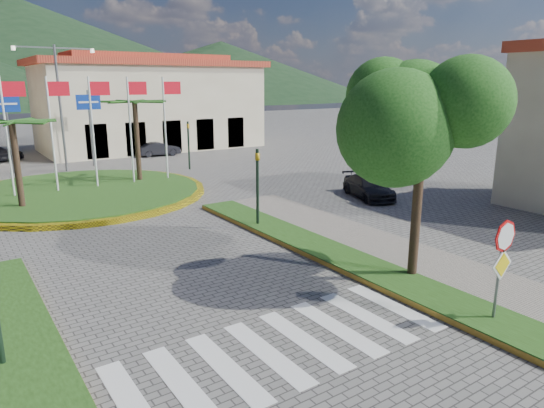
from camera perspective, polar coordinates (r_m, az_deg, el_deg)
sidewalk_right at (r=14.17m, az=26.92°, el=-10.96°), size 4.00×28.00×0.15m
verge_right at (r=13.20m, az=24.31°, el=-12.45°), size 1.60×28.00×0.18m
crosswalk at (r=11.21m, az=1.14°, el=-16.51°), size 8.00×3.00×0.01m
roundabout_island at (r=27.02m, az=-21.55°, el=1.30°), size 12.70×12.70×6.00m
stop_sign at (r=12.63m, az=25.48°, el=-5.41°), size 0.80×0.11×2.65m
deciduous_tree at (r=14.21m, az=17.52°, el=11.31°), size 3.60×3.60×6.80m
traffic_light_right at (r=19.17m, az=-1.72°, el=2.77°), size 0.15×0.18×3.20m
traffic_light_far at (r=33.02m, az=-9.80°, el=7.37°), size 0.18×0.15×3.20m
direction_sign_west at (r=35.07m, az=-28.69°, el=8.86°), size 1.60×0.14×5.20m
direction_sign_east at (r=35.93m, az=-20.68°, el=9.76°), size 1.60×0.14×5.20m
street_lamp_centre at (r=34.50m, az=-23.69°, el=10.96°), size 4.80×0.16×8.00m
building_right at (r=44.70m, az=-14.11°, el=11.41°), size 19.08×9.54×8.05m
hill_far_mid at (r=165.40m, az=-28.23°, el=15.76°), size 180.00×180.00×30.00m
hill_far_east at (r=158.13m, az=-5.94°, el=15.27°), size 120.00×120.00×18.00m
car_dark_b at (r=39.84m, az=-13.17°, el=6.32°), size 3.38×1.34×1.09m
car_side_right at (r=25.10m, az=11.27°, el=2.00°), size 2.72×4.12×1.11m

